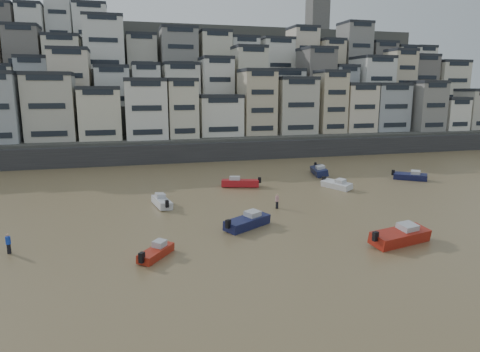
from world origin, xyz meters
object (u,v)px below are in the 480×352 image
object	(u,v)px
boat_h	(240,181)
boat_g	(410,175)
boat_c	(247,220)
person_blue	(8,244)
boat_i	(319,170)
boat_e	(337,184)
boat_j	(156,251)
person_pink	(277,201)
boat_a	(400,234)
boat_f	(162,200)

from	to	relation	value
boat_h	boat_g	bearing A→B (deg)	-167.50
boat_c	person_blue	xyz separation A→B (m)	(-21.05, -1.32, 0.09)
boat_i	person_blue	size ratio (longest dim) A/B	3.48
boat_g	boat_h	bearing A→B (deg)	-147.66
boat_g	person_blue	bearing A→B (deg)	-124.53
boat_c	boat_e	size ratio (longest dim) A/B	1.15
boat_j	person_blue	bearing A→B (deg)	107.62
boat_e	person_pink	distance (m)	13.52
boat_a	boat_h	world-z (taller)	boat_a
boat_g	person_pink	bearing A→B (deg)	-121.46
boat_i	boat_j	distance (m)	39.49
boat_g	boat_j	xyz separation A→B (m)	(-39.51, -20.78, -0.14)
boat_i	person_pink	xyz separation A→B (m)	(-13.33, -16.82, 0.05)
boat_f	boat_a	xyz separation A→B (m)	(19.18, -18.17, 0.19)
boat_g	boat_f	world-z (taller)	boat_g
boat_g	boat_a	size ratio (longest dim) A/B	0.82
boat_a	person_blue	size ratio (longest dim) A/B	3.68
boat_i	boat_j	xyz separation A→B (m)	(-27.88, -27.96, -0.25)
boat_g	boat_a	distance (m)	29.72
boat_h	person_blue	xyz separation A→B (m)	(-25.21, -19.02, 0.09)
boat_i	boat_e	bearing A→B (deg)	1.88
boat_i	person_pink	world-z (taller)	person_pink
boat_i	boat_f	size ratio (longest dim) A/B	1.20
boat_f	boat_a	distance (m)	26.42
person_pink	boat_e	bearing A→B (deg)	32.53
boat_h	person_blue	distance (m)	31.58
boat_i	person_blue	bearing A→B (deg)	-45.62
boat_f	boat_a	world-z (taller)	boat_a
boat_c	boat_i	distance (m)	29.22
person_blue	boat_f	bearing A→B (deg)	40.31
boat_e	boat_j	xyz separation A→B (m)	(-25.95, -18.41, -0.10)
boat_e	boat_f	bearing A→B (deg)	-105.06
boat_a	boat_h	distance (m)	26.73
person_pink	boat_g	bearing A→B (deg)	21.12
person_pink	boat_a	bearing A→B (deg)	-64.51
boat_g	boat_f	bearing A→B (deg)	-134.80
person_pink	boat_i	bearing A→B (deg)	51.60
boat_i	boat_g	bearing A→B (deg)	71.62
boat_g	boat_i	bearing A→B (deg)	-174.26
boat_e	boat_g	bearing A→B (deg)	78.28
boat_f	person_blue	size ratio (longest dim) A/B	2.89
boat_c	person_blue	size ratio (longest dim) A/B	3.29
boat_h	person_pink	distance (m)	12.00
person_blue	person_pink	bearing A→B (deg)	15.04
boat_i	boat_f	distance (m)	28.76
boat_j	boat_h	size ratio (longest dim) A/B	0.74
boat_i	boat_a	world-z (taller)	boat_a
boat_c	boat_j	xyz separation A→B (m)	(-9.32, -5.39, -0.21)
boat_g	boat_a	bearing A→B (deg)	-90.92
boat_a	boat_f	bearing A→B (deg)	123.42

